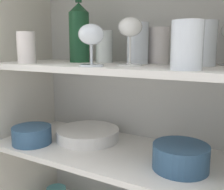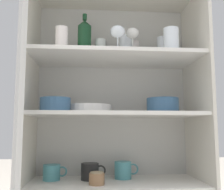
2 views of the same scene
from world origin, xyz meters
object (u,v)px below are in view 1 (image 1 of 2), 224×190
object	(u,v)px
plate_stack_white	(88,134)
serving_bowl_small	(32,134)
mixing_bowl_large	(181,156)
wine_bottle	(79,32)

from	to	relation	value
plate_stack_white	serving_bowl_small	bearing A→B (deg)	-138.86
plate_stack_white	serving_bowl_small	xyz separation A→B (m)	(-0.17, -0.14, 0.01)
plate_stack_white	mixing_bowl_large	distance (m)	0.41
wine_bottle	serving_bowl_small	size ratio (longest dim) A/B	1.72
plate_stack_white	serving_bowl_small	world-z (taller)	serving_bowl_small
wine_bottle	serving_bowl_small	distance (m)	0.44
mixing_bowl_large	serving_bowl_small	xyz separation A→B (m)	(-0.57, -0.07, -0.01)
wine_bottle	plate_stack_white	world-z (taller)	wine_bottle
mixing_bowl_large	serving_bowl_small	world-z (taller)	mixing_bowl_large
wine_bottle	mixing_bowl_large	xyz separation A→B (m)	(0.43, -0.07, -0.39)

